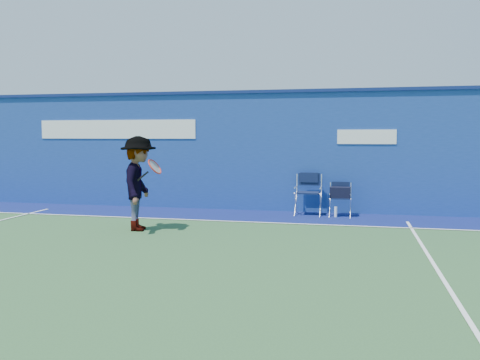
% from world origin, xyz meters
% --- Properties ---
extents(ground, '(80.00, 80.00, 0.00)m').
position_xyz_m(ground, '(0.00, 0.00, 0.00)').
color(ground, '#2D542C').
rests_on(ground, ground).
extents(stadium_wall, '(24.00, 0.50, 3.08)m').
position_xyz_m(stadium_wall, '(-0.00, 5.20, 1.55)').
color(stadium_wall, navy).
rests_on(stadium_wall, ground).
extents(out_of_bounds_strip, '(24.00, 1.80, 0.01)m').
position_xyz_m(out_of_bounds_strip, '(0.00, 4.10, 0.00)').
color(out_of_bounds_strip, '#0D1955').
rests_on(out_of_bounds_strip, ground).
extents(court_lines, '(24.00, 12.00, 0.01)m').
position_xyz_m(court_lines, '(0.00, 0.60, 0.01)').
color(court_lines, white).
rests_on(court_lines, out_of_bounds_strip).
extents(directors_chair_left, '(0.60, 0.56, 1.02)m').
position_xyz_m(directors_chair_left, '(2.24, 4.57, 0.34)').
color(directors_chair_left, silver).
rests_on(directors_chair_left, ground).
extents(directors_chair_right, '(0.49, 0.44, 0.82)m').
position_xyz_m(directors_chair_right, '(3.01, 4.50, 0.34)').
color(directors_chair_right, silver).
rests_on(directors_chair_right, ground).
extents(water_bottle, '(0.07, 0.07, 0.25)m').
position_xyz_m(water_bottle, '(2.91, 4.35, 0.13)').
color(water_bottle, white).
rests_on(water_bottle, ground).
extents(tennis_player, '(1.02, 1.37, 1.92)m').
position_xyz_m(tennis_player, '(-0.96, 1.82, 0.96)').
color(tennis_player, '#EA4738').
rests_on(tennis_player, ground).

